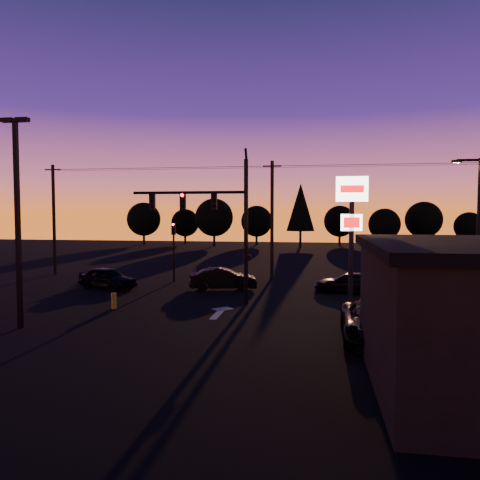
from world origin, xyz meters
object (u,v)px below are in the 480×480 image
Objects in this scene: bollard at (114,301)px; suv_parked at (374,322)px; secondary_signal at (174,243)px; pylon_sign at (352,216)px; car_mid at (223,279)px; car_right at (349,283)px; parking_lot_light at (17,208)px; streetlight at (477,225)px; car_left at (108,278)px; traffic_signal_mast at (218,215)px.

suv_parked reaches higher than bollard.
pylon_sign is (12.00, -9.99, 2.05)m from secondary_signal.
pylon_sign is 1.55× the size of car_mid.
pylon_sign reaches higher than car_right.
car_mid is at bearing 59.16° from parking_lot_light.
car_mid is (4.51, 6.86, 0.30)m from bollard.
secondary_signal is at bearing 41.75° from car_mid.
parking_lot_light is 1.72× the size of suv_parked.
streetlight is 22.75m from car_left.
streetlight reaches higher than suv_parked.
traffic_signal_mast is at bearing 174.63° from car_mid.
suv_parked is (12.81, -4.25, 0.32)m from bollard.
car_right is (12.40, -3.06, -2.22)m from secondary_signal.
traffic_signal_mast reaches higher than streetlight.
car_left is (-3.43, -3.78, -2.14)m from secondary_signal.
car_right is 0.83× the size of suv_parked.
streetlight is at bearing -114.19° from car_mid.
pylon_sign is at bearing 10.61° from car_right.
traffic_signal_mast is at bearing -56.81° from secondary_signal.
pylon_sign reaches higher than car_mid.
parking_lot_light reaches higher than suv_parked.
car_left is at bearing 82.42° from car_mid.
traffic_signal_mast reaches higher than bollard.
parking_lot_light is at bearing 136.28° from car_mid.
secondary_signal is at bearing 123.19° from traffic_signal_mast.
bollard is at bearing 63.18° from parking_lot_light.
pylon_sign is 13.00m from bollard.
car_mid is at bearing 168.68° from streetlight.
parking_lot_light is (-7.40, -6.99, 0.33)m from traffic_signal_mast.
parking_lot_light is (-2.50, -14.49, 2.41)m from secondary_signal.
secondary_signal is 0.48× the size of parking_lot_light.
suv_parked is at bearing -18.35° from bollard.
secondary_signal is at bearing 140.23° from pylon_sign.
car_right is at bearing -102.81° from car_mid.
pylon_sign is (14.50, 4.50, -0.36)m from parking_lot_light.
parking_lot_light is 23.05m from streetlight.
secondary_signal is 14.90m from parking_lot_light.
pylon_sign is (7.10, -2.49, -0.02)m from traffic_signal_mast.
car_left is at bearing 117.74° from bollard.
pylon_sign reaches higher than car_left.
suv_parked is (-6.30, -8.19, -3.68)m from streetlight.
streetlight is at bearing -75.92° from car_left.
streetlight is (6.91, 4.00, -0.49)m from pylon_sign.
bollard is at bearing 162.79° from suv_parked.
secondary_signal is 5.18× the size of bollard.
parking_lot_light is 11.67m from car_left.
parking_lot_light reaches higher than streetlight.
car_left is 0.96× the size of car_mid.
car_right is (14.90, 11.43, -4.63)m from parking_lot_light.
secondary_signal is 10.23m from bollard.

